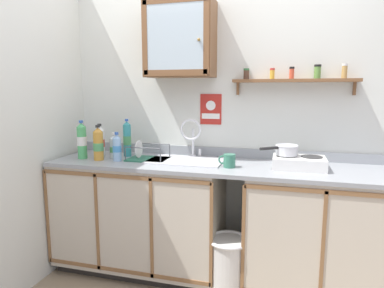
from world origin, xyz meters
name	(u,v)px	position (x,y,z in m)	size (l,w,h in m)	color
back_wall	(222,116)	(0.00, 0.67, 1.32)	(3.28, 0.07, 2.61)	silver
side_wall_left	(6,123)	(-1.36, -0.28, 1.31)	(0.05, 3.44, 2.61)	silver
lower_cabinet_run	(141,216)	(-0.63, 0.33, 0.47)	(1.39, 0.63, 0.93)	black
lower_cabinet_run_right	(318,234)	(0.80, 0.33, 0.47)	(1.06, 0.63, 0.93)	black
countertop	(214,166)	(0.00, 0.33, 0.95)	(2.64, 0.65, 0.03)	gray
backsplash	(221,152)	(0.00, 0.63, 1.00)	(2.64, 0.02, 0.08)	gray
sink	(186,163)	(-0.24, 0.37, 0.95)	(0.60, 0.41, 0.46)	silver
hot_plate_stove	(299,162)	(0.64, 0.34, 1.01)	(0.37, 0.27, 0.09)	silver
saucepan	(286,150)	(0.54, 0.36, 1.09)	(0.28, 0.23, 0.08)	silver
bottle_detergent_teal_0	(127,139)	(-0.79, 0.44, 1.11)	(0.07, 0.07, 0.33)	teal
bottle_soda_green_1	(82,141)	(-1.11, 0.24, 1.11)	(0.08, 0.08, 0.32)	#4CB266
bottle_water_clear_2	(114,147)	(-0.86, 0.33, 1.06)	(0.07, 0.07, 0.22)	silver
bottle_opaque_white_3	(100,142)	(-1.01, 0.37, 1.09)	(0.08, 0.08, 0.28)	white
bottle_juice_amber_4	(98,144)	(-0.94, 0.22, 1.09)	(0.08, 0.08, 0.29)	gold
bottle_water_blue_5	(117,148)	(-0.78, 0.23, 1.07)	(0.07, 0.07, 0.24)	#8CB7E0
dish_rack	(147,157)	(-0.57, 0.33, 0.98)	(0.33, 0.24, 0.16)	#26664C
mug	(229,161)	(0.14, 0.24, 1.01)	(0.13, 0.09, 0.10)	#337259
wall_cabinet	(180,39)	(-0.32, 0.50, 1.94)	(0.56, 0.31, 0.61)	brown
spice_shelf	(295,79)	(0.59, 0.58, 1.62)	(0.95, 0.14, 0.23)	brown
warning_sign	(211,110)	(-0.09, 0.64, 1.37)	(0.18, 0.01, 0.26)	#B2261E
trash_bin	(229,266)	(0.17, 0.12, 0.24)	(0.31, 0.31, 0.46)	silver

